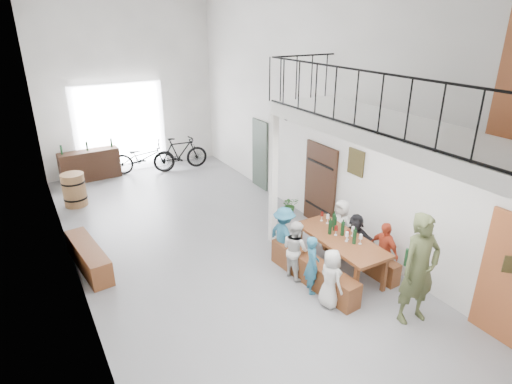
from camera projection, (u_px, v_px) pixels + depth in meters
floor at (212, 246)px, 9.46m from camera, size 12.00×12.00×0.00m
room_walls at (204, 82)px, 8.09m from camera, size 12.00×12.00×12.00m
gateway_portal at (121, 129)px, 13.50m from camera, size 2.80×0.08×2.80m
right_wall_decor at (370, 176)px, 8.54m from camera, size 0.07×8.28×5.07m
balcony at (401, 136)px, 6.73m from camera, size 1.52×5.62×4.00m
tasting_table at (341, 242)px, 8.19m from camera, size 0.83×2.00×0.79m
bench_inner at (313, 271)px, 8.07m from camera, size 0.53×2.17×0.49m
bench_wall at (359, 255)px, 8.67m from camera, size 0.35×1.95×0.45m
tableware at (340, 227)px, 8.25m from camera, size 0.39×1.20×0.35m
side_bench at (89, 257)px, 8.53m from camera, size 0.61×1.85×0.51m
oak_barrel at (74, 190)px, 11.31m from camera, size 0.60×0.60×0.89m
serving_counter at (90, 165)px, 13.11m from camera, size 1.77×0.60×0.92m
counter_bottles at (87, 146)px, 12.90m from camera, size 1.51×0.10×0.28m
guest_left_a at (331, 278)px, 7.34m from camera, size 0.37×0.55×1.09m
guest_left_b at (312, 264)px, 7.71m from camera, size 0.40×0.48×1.13m
guest_left_c at (295, 249)px, 8.16m from camera, size 0.48×0.60×1.17m
guest_left_d at (284, 235)px, 8.64m from camera, size 0.53×0.83×1.21m
guest_right_a at (383, 251)px, 8.10m from camera, size 0.29×0.69×1.18m
guest_right_b at (355, 238)px, 8.66m from camera, size 0.64×1.04×1.07m
guest_right_c at (341, 226)px, 9.04m from camera, size 0.44×0.62×1.18m
host_standing at (419, 269)px, 6.84m from camera, size 0.76×0.56×1.93m
potted_plant at (290, 205)px, 10.93m from camera, size 0.49×0.45×0.46m
bicycle_near at (143, 158)px, 13.62m from camera, size 2.08×1.28×1.03m
bicycle_far at (180, 153)px, 13.95m from camera, size 1.84×0.65×1.09m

